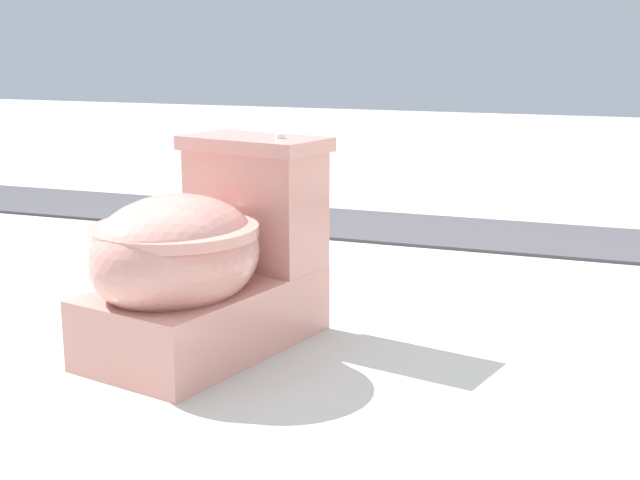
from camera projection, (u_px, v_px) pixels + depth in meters
ground_plane at (263, 322)px, 2.41m from camera, size 14.00×14.00×0.00m
gravel_strip at (518, 237)px, 3.41m from camera, size 0.56×8.00×0.01m
toilet at (203, 263)px, 2.15m from camera, size 0.70×0.50×0.52m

